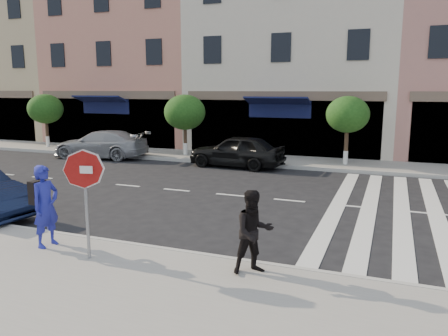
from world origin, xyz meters
TOP-DOWN VIEW (x-y plane):
  - ground at (0.00, 0.00)m, footprint 120.00×120.00m
  - sidewalk_near at (0.00, -3.75)m, footprint 60.00×4.50m
  - sidewalk_far at (0.00, 11.00)m, footprint 60.00×3.00m
  - building_west_far at (-22.00, 17.00)m, footprint 12.00×9.00m
  - building_west_mid at (-11.00, 17.00)m, footprint 10.00×9.00m
  - building_centre at (-0.50, 17.00)m, footprint 11.00×9.00m
  - street_tree_wa at (-14.00, 10.80)m, footprint 2.00×2.00m
  - street_tree_wb at (-5.00, 10.80)m, footprint 2.10×2.10m
  - street_tree_c at (3.00, 10.80)m, footprint 1.90×1.90m
  - stop_sign at (-0.56, -2.55)m, footprint 0.76×0.20m
  - photographer at (-1.85, -2.26)m, footprint 0.48×0.68m
  - walker at (2.69, -2.00)m, footprint 0.95×0.92m
  - car_far_left at (-8.96, 9.10)m, footprint 5.04×2.48m
  - car_far_mid at (-1.59, 9.10)m, footprint 4.40×2.01m

SIDE VIEW (x-z plane):
  - ground at x=0.00m, z-range 0.00..0.00m
  - sidewalk_near at x=0.00m, z-range 0.00..0.15m
  - sidewalk_far at x=0.00m, z-range 0.00..0.15m
  - car_far_left at x=-8.96m, z-range 0.00..1.41m
  - car_far_mid at x=-1.59m, z-range 0.00..1.46m
  - walker at x=2.69m, z-range 0.15..1.70m
  - photographer at x=-1.85m, z-range 0.15..1.91m
  - stop_sign at x=-0.56m, z-range 0.67..2.86m
  - street_tree_wb at x=-5.00m, z-range 0.78..3.84m
  - street_tree_wa at x=-14.00m, z-range 0.81..3.86m
  - street_tree_c at x=3.00m, z-range 0.84..3.87m
  - building_centre at x=-0.50m, z-range 0.00..11.00m
  - building_west_far at x=-22.00m, z-range 0.00..12.00m
  - building_west_mid at x=-11.00m, z-range 0.00..14.00m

